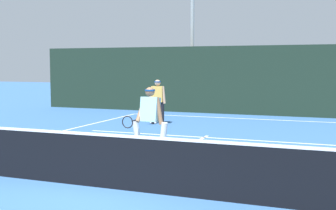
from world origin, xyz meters
name	(u,v)px	position (x,y,z in m)	size (l,w,h in m)	color
ground_plane	(108,188)	(0.00, 0.00, 0.00)	(80.00, 80.00, 0.00)	#3664A1
court_line_baseline_far	(240,118)	(0.00, 11.24, 0.00)	(9.64, 0.10, 0.01)	white
court_line_service	(204,137)	(0.00, 6.06, 0.00)	(7.86, 0.10, 0.01)	white
court_line_centre	(171,155)	(0.00, 3.20, 0.00)	(0.10, 6.40, 0.01)	white
tennis_net	(108,160)	(0.00, 0.00, 0.51)	(10.57, 0.09, 1.08)	#1E4723
player_near	(150,118)	(-0.44, 2.89, 0.93)	(0.97, 0.84, 1.69)	silver
player_far	(157,100)	(-2.51, 8.36, 0.92)	(0.75, 0.88, 1.67)	black
tennis_ball	(301,153)	(2.99, 4.46, 0.03)	(0.07, 0.07, 0.07)	#D1E033
back_fence_windscreen	(248,80)	(0.00, 12.74, 1.53)	(20.82, 0.12, 3.06)	black
light_pole	(192,21)	(-2.98, 13.93, 4.36)	(0.55, 0.44, 7.06)	#9EA39E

